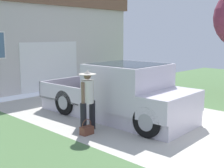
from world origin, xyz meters
name	(u,v)px	position (x,y,z in m)	size (l,w,h in m)	color
pickup_truck	(125,94)	(-0.34, 4.16, 0.77)	(2.31, 5.15, 1.71)	silver
person_with_hat	(88,98)	(-1.87, 4.12, 0.89)	(0.52, 0.46, 1.64)	black
handbag	(87,130)	(-2.11, 3.90, 0.12)	(0.33, 0.21, 0.41)	brown
house_with_garage	(23,35)	(1.39, 13.05, 2.56)	(9.60, 6.65, 5.05)	beige
wheeled_trash_bin	(117,77)	(3.14, 7.67, 0.56)	(0.60, 0.72, 1.03)	navy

